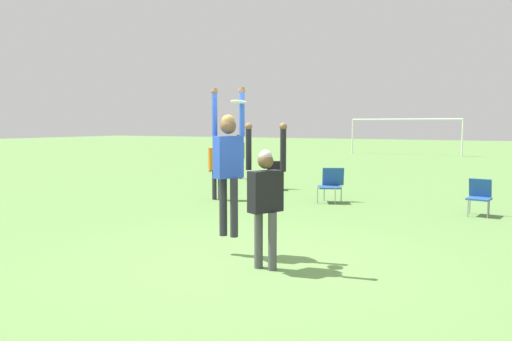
{
  "coord_description": "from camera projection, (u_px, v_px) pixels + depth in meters",
  "views": [
    {
      "loc": [
        3.4,
        -6.17,
        1.98
      ],
      "look_at": [
        -0.1,
        0.28,
        1.3
      ],
      "focal_mm": 35.0,
      "sensor_mm": 36.0,
      "label": 1
    }
  ],
  "objects": [
    {
      "name": "person_jumping",
      "position": [
        228.0,
        157.0,
        7.47
      ],
      "size": [
        0.58,
        0.47,
        2.24
      ],
      "rotation": [
        0.0,
        0.0,
        1.12
      ],
      "color": "#2D2D38",
      "rests_on": "ground_plane"
    },
    {
      "name": "camping_chair_1",
      "position": [
        331.0,
        183.0,
        12.71
      ],
      "size": [
        0.73,
        0.79,
        0.87
      ],
      "rotation": [
        0.0,
        0.0,
        3.58
      ],
      "color": "gray",
      "rests_on": "ground_plane"
    },
    {
      "name": "frisbee",
      "position": [
        239.0,
        102.0,
        7.13
      ],
      "size": [
        0.22,
        0.22,
        0.05
      ],
      "color": "white"
    },
    {
      "name": "person_defending",
      "position": [
        265.0,
        193.0,
        6.76
      ],
      "size": [
        0.63,
        0.51,
        2.0
      ],
      "rotation": [
        0.0,
        0.0,
        -2.02
      ],
      "color": "#4C4C51",
      "rests_on": "ground_plane"
    },
    {
      "name": "camping_chair_0",
      "position": [
        479.0,
        194.0,
        10.84
      ],
      "size": [
        0.52,
        0.55,
        0.79
      ],
      "rotation": [
        0.0,
        0.0,
        3.01
      ],
      "color": "gray",
      "rests_on": "ground_plane"
    },
    {
      "name": "person_spectator_far",
      "position": [
        238.0,
        153.0,
        18.12
      ],
      "size": [
        0.54,
        0.37,
        1.61
      ],
      "rotation": [
        0.0,
        0.0,
        0.54
      ],
      "color": "#4C4C51",
      "rests_on": "ground_plane"
    },
    {
      "name": "camping_chair_3",
      "position": [
        273.0,
        173.0,
        15.2
      ],
      "size": [
        0.69,
        0.75,
        0.86
      ],
      "rotation": [
        0.0,
        0.0,
        3.62
      ],
      "color": "gray",
      "rests_on": "ground_plane"
    },
    {
      "name": "person_spectator_near",
      "position": [
        217.0,
        162.0,
        13.04
      ],
      "size": [
        0.55,
        0.4,
        1.66
      ],
      "rotation": [
        0.0,
        0.0,
        0.64
      ],
      "color": "#2D2D38",
      "rests_on": "ground_plane"
    },
    {
      "name": "ground_plane",
      "position": [
        253.0,
        262.0,
        7.2
      ],
      "size": [
        120.0,
        120.0,
        0.0
      ],
      "primitive_type": "plane",
      "color": "#608C47"
    },
    {
      "name": "soccer_goal",
      "position": [
        405.0,
        126.0,
        32.41
      ],
      "size": [
        7.1,
        0.1,
        2.35
      ],
      "color": "white",
      "rests_on": "ground_plane"
    }
  ]
}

